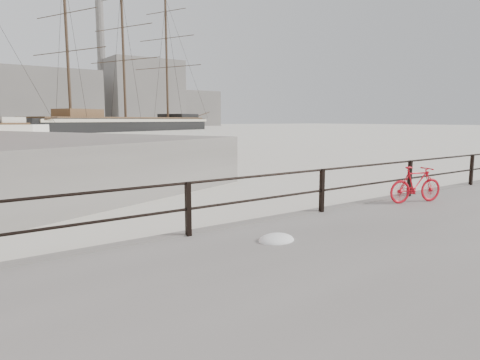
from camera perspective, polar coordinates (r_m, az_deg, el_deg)
ground at (r=12.97m, az=20.92°, el=-3.44°), size 400.00×400.00×0.00m
guardrail at (r=12.76m, az=21.68°, el=0.21°), size 28.00×0.10×1.00m
bicycle at (r=11.82m, az=22.40°, el=-0.55°), size 1.56×0.68×0.94m
barque_black at (r=98.38m, az=-14.93°, el=6.34°), size 65.82×43.77×35.35m
industrial_west at (r=150.19m, az=-24.62°, el=9.81°), size 32.00×18.00×18.00m
industrial_mid at (r=165.76m, az=-12.90°, el=11.14°), size 26.00×20.00×24.00m
industrial_east at (r=180.28m, az=-6.67°, el=9.43°), size 20.00×16.00×14.00m
smokestack at (r=166.64m, az=-17.96°, el=14.39°), size 2.80×2.80×44.00m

